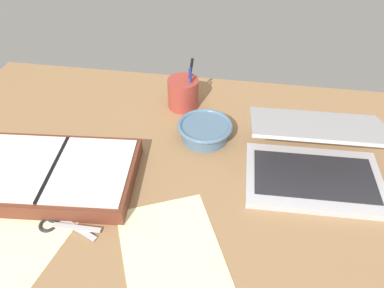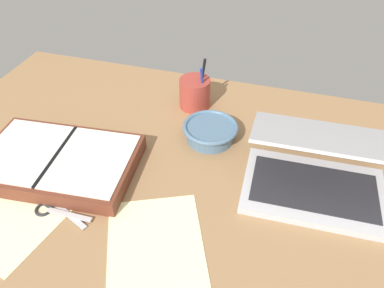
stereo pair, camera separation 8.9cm
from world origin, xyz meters
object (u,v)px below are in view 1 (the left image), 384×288
(laptop, at_px, (315,160))
(scissors, at_px, (58,222))
(planner, at_px, (55,174))
(bowl, at_px, (205,130))
(pen_cup, at_px, (183,93))

(laptop, distance_m, scissors, 0.60)
(planner, bearing_deg, bowl, 28.16)
(pen_cup, xyz_separation_m, planner, (-0.24, -0.35, -0.02))
(bowl, height_order, planner, same)
(laptop, height_order, bowl, laptop)
(scissors, bearing_deg, planner, 126.64)
(pen_cup, relative_size, planner, 0.39)
(planner, xyz_separation_m, scissors, (0.06, -0.12, -0.02))
(planner, bearing_deg, scissors, -69.72)
(laptop, height_order, pen_cup, pen_cup)
(laptop, height_order, scissors, laptop)
(laptop, distance_m, planner, 0.61)
(laptop, xyz_separation_m, planner, (-0.60, -0.12, -0.02))
(pen_cup, height_order, scissors, pen_cup)
(pen_cup, bearing_deg, planner, -124.70)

